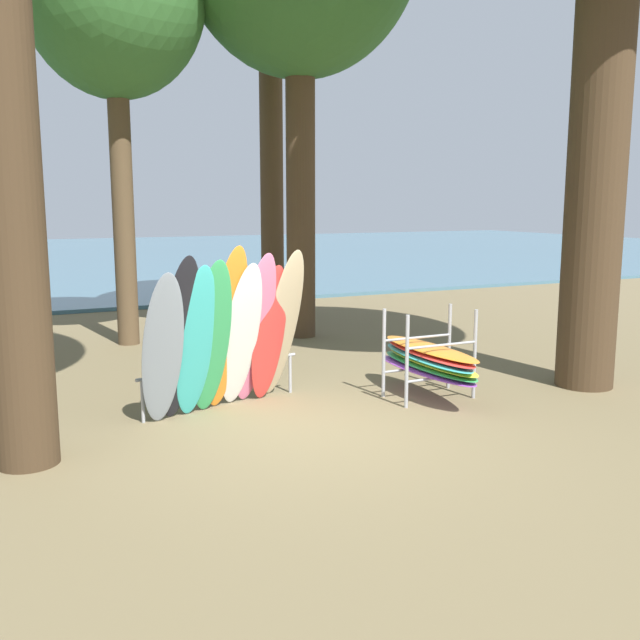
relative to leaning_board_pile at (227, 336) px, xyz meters
The scene contains 4 objects.
ground_plane 1.74m from the leaning_board_pile, 59.76° to the right, with size 80.00×80.00×0.00m, color brown.
lake_water 27.54m from the leaning_board_pile, 88.51° to the left, with size 80.00×36.00×0.10m, color #477084.
leaning_board_pile is the anchor object (origin of this frame).
board_storage_rack 2.82m from the leaning_board_pile, 11.26° to the right, with size 1.15×2.12×1.25m.
Camera 1 is at (-3.45, -7.37, 2.70)m, focal length 39.84 mm.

